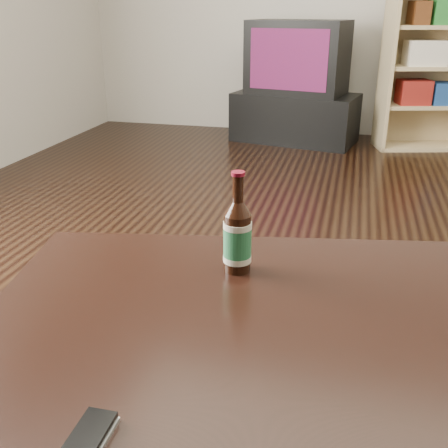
% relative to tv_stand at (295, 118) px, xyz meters
% --- Properties ---
extents(floor, '(5.00, 6.00, 0.01)m').
position_rel_tv_stand_xyz_m(floor, '(0.61, -2.61, -0.20)').
color(floor, black).
rests_on(floor, ground).
extents(tv_stand, '(1.07, 0.68, 0.39)m').
position_rel_tv_stand_xyz_m(tv_stand, '(0.00, 0.00, 0.00)').
color(tv_stand, black).
rests_on(tv_stand, floor).
extents(tv, '(0.83, 0.61, 0.56)m').
position_rel_tv_stand_xyz_m(tv, '(-0.00, -0.00, 0.48)').
color(tv, black).
rests_on(tv, tv_stand).
extents(bookshelf, '(0.73, 0.47, 1.25)m').
position_rel_tv_stand_xyz_m(bookshelf, '(0.98, 0.04, 0.45)').
color(bookshelf, tan).
rests_on(bookshelf, floor).
extents(coffee_table, '(1.47, 1.02, 0.51)m').
position_rel_tv_stand_xyz_m(coffee_table, '(0.49, -3.53, 0.24)').
color(coffee_table, black).
rests_on(coffee_table, floor).
extents(beer_bottle, '(0.07, 0.07, 0.23)m').
position_rel_tv_stand_xyz_m(beer_bottle, '(0.26, -3.36, 0.39)').
color(beer_bottle, black).
rests_on(beer_bottle, coffee_table).
extents(phone, '(0.05, 0.09, 0.02)m').
position_rel_tv_stand_xyz_m(phone, '(0.18, -3.90, 0.32)').
color(phone, '#B1B2B4').
rests_on(phone, coffee_table).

